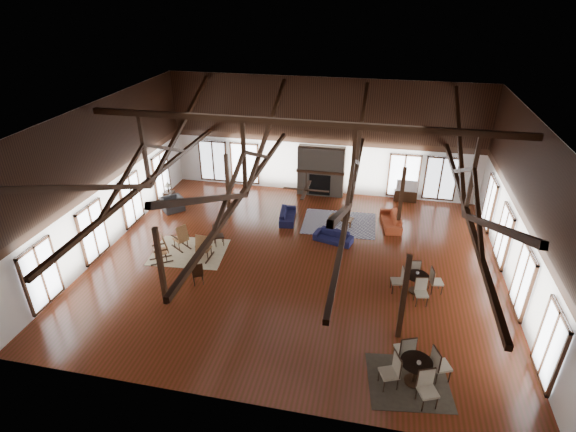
% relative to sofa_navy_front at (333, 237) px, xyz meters
% --- Properties ---
extents(floor, '(16.00, 16.00, 0.00)m').
position_rel_sofa_navy_front_xyz_m(floor, '(-1.26, -1.90, -0.25)').
color(floor, '#5B2013').
rests_on(floor, ground).
extents(ceiling, '(16.00, 14.00, 0.02)m').
position_rel_sofa_navy_front_xyz_m(ceiling, '(-1.26, -1.90, 5.75)').
color(ceiling, black).
rests_on(ceiling, wall_back).
extents(wall_back, '(16.00, 0.02, 6.00)m').
position_rel_sofa_navy_front_xyz_m(wall_back, '(-1.26, 5.10, 2.75)').
color(wall_back, silver).
rests_on(wall_back, floor).
extents(wall_front, '(16.00, 0.02, 6.00)m').
position_rel_sofa_navy_front_xyz_m(wall_front, '(-1.26, -8.90, 2.75)').
color(wall_front, silver).
rests_on(wall_front, floor).
extents(wall_left, '(0.02, 14.00, 6.00)m').
position_rel_sofa_navy_front_xyz_m(wall_left, '(-9.26, -1.90, 2.75)').
color(wall_left, silver).
rests_on(wall_left, floor).
extents(wall_right, '(0.02, 14.00, 6.00)m').
position_rel_sofa_navy_front_xyz_m(wall_right, '(6.74, -1.90, 2.75)').
color(wall_right, silver).
rests_on(wall_right, floor).
extents(roof_truss, '(15.60, 14.07, 3.14)m').
position_rel_sofa_navy_front_xyz_m(roof_truss, '(-1.26, -1.90, 3.78)').
color(roof_truss, black).
rests_on(roof_truss, wall_back).
extents(post_grid, '(8.16, 7.16, 3.05)m').
position_rel_sofa_navy_front_xyz_m(post_grid, '(-1.26, -1.90, 1.28)').
color(post_grid, black).
rests_on(post_grid, floor).
extents(fireplace, '(2.50, 0.69, 2.60)m').
position_rel_sofa_navy_front_xyz_m(fireplace, '(-1.26, 4.77, 1.04)').
color(fireplace, '#6D6153').
rests_on(fireplace, floor).
extents(ceiling_fan, '(1.60, 1.60, 0.75)m').
position_rel_sofa_navy_front_xyz_m(ceiling_fan, '(-0.76, -2.90, 3.49)').
color(ceiling_fan, black).
rests_on(ceiling_fan, roof_truss).
extents(sofa_navy_front, '(1.79, 1.07, 0.49)m').
position_rel_sofa_navy_front_xyz_m(sofa_navy_front, '(0.00, 0.00, 0.00)').
color(sofa_navy_front, '#17173F').
rests_on(sofa_navy_front, floor).
extents(sofa_navy_left, '(1.78, 0.87, 0.50)m').
position_rel_sofa_navy_front_xyz_m(sofa_navy_left, '(-2.35, 1.54, 0.01)').
color(sofa_navy_left, '#131436').
rests_on(sofa_navy_left, floor).
extents(sofa_orange, '(2.05, 1.06, 0.57)m').
position_rel_sofa_navy_front_xyz_m(sofa_orange, '(2.44, 1.99, 0.04)').
color(sofa_orange, '#9D3C1E').
rests_on(sofa_orange, floor).
extents(coffee_table, '(1.16, 0.81, 0.41)m').
position_rel_sofa_navy_front_xyz_m(coffee_table, '(0.17, 1.55, 0.10)').
color(coffee_table, brown).
rests_on(coffee_table, floor).
extents(vase, '(0.20, 0.20, 0.20)m').
position_rel_sofa_navy_front_xyz_m(vase, '(0.05, 1.46, 0.26)').
color(vase, '#B2B2B2').
rests_on(vase, coffee_table).
extents(armchair, '(1.34, 1.34, 0.66)m').
position_rel_sofa_navy_front_xyz_m(armchair, '(-8.13, 1.39, 0.08)').
color(armchair, '#28282A').
rests_on(armchair, floor).
extents(side_table_lamp, '(0.47, 0.47, 1.20)m').
position_rel_sofa_navy_front_xyz_m(side_table_lamp, '(-8.61, 2.07, 0.21)').
color(side_table_lamp, black).
rests_on(side_table_lamp, floor).
extents(rocking_chair_a, '(0.97, 0.86, 1.12)m').
position_rel_sofa_navy_front_xyz_m(rocking_chair_a, '(-6.18, -1.89, 0.28)').
color(rocking_chair_a, olive).
rests_on(rocking_chair_a, floor).
extents(rocking_chair_b, '(0.52, 0.90, 1.14)m').
position_rel_sofa_navy_front_xyz_m(rocking_chair_b, '(-5.00, -2.46, 0.29)').
color(rocking_chair_b, olive).
rests_on(rocking_chair_b, floor).
extents(rocking_chair_c, '(1.01, 0.89, 1.15)m').
position_rel_sofa_navy_front_xyz_m(rocking_chair_c, '(-6.55, -2.89, 0.30)').
color(rocking_chair_c, olive).
rests_on(rocking_chair_c, floor).
extents(side_chair_a, '(0.56, 0.56, 0.98)m').
position_rel_sofa_navy_front_xyz_m(side_chair_a, '(-4.84, -1.34, 0.32)').
color(side_chair_a, black).
rests_on(side_chair_a, floor).
extents(side_chair_b, '(0.55, 0.55, 0.95)m').
position_rel_sofa_navy_front_xyz_m(side_chair_b, '(-4.56, -4.13, 0.31)').
color(side_chair_b, black).
rests_on(side_chair_b, floor).
extents(cafe_table_near, '(2.08, 2.08, 1.08)m').
position_rel_sofa_navy_front_xyz_m(cafe_table_near, '(3.15, -7.21, 0.29)').
color(cafe_table_near, black).
rests_on(cafe_table_near, floor).
extents(cafe_table_far, '(1.91, 1.91, 0.98)m').
position_rel_sofa_navy_front_xyz_m(cafe_table_far, '(3.38, -2.89, 0.24)').
color(cafe_table_far, black).
rests_on(cafe_table_far, floor).
extents(cup_near, '(0.16, 0.16, 0.10)m').
position_rel_sofa_navy_front_xyz_m(cup_near, '(3.20, -7.30, 0.58)').
color(cup_near, '#B2B2B2').
rests_on(cup_near, cafe_table_near).
extents(cup_far, '(0.12, 0.12, 0.09)m').
position_rel_sofa_navy_front_xyz_m(cup_far, '(3.36, -2.81, 0.51)').
color(cup_far, '#B2B2B2').
rests_on(cup_far, cafe_table_far).
extents(tv_console, '(1.13, 0.42, 0.57)m').
position_rel_sofa_navy_front_xyz_m(tv_console, '(3.13, 4.85, 0.04)').
color(tv_console, black).
rests_on(tv_console, floor).
extents(television, '(1.05, 0.17, 0.60)m').
position_rel_sofa_navy_front_xyz_m(television, '(3.16, 4.85, 0.62)').
color(television, '#B2B2B2').
rests_on(television, tv_console).
extents(rug_tan, '(3.20, 2.62, 0.01)m').
position_rel_sofa_navy_front_xyz_m(rug_tan, '(-5.80, -2.10, -0.24)').
color(rug_tan, '#C9B98B').
rests_on(rug_tan, floor).
extents(rug_navy, '(3.43, 2.62, 0.01)m').
position_rel_sofa_navy_front_xyz_m(rug_navy, '(0.08, 1.69, -0.24)').
color(rug_navy, '#171740').
rests_on(rug_navy, floor).
extents(rug_dark, '(2.52, 2.34, 0.01)m').
position_rel_sofa_navy_front_xyz_m(rug_dark, '(3.02, -7.25, -0.24)').
color(rug_dark, black).
rests_on(rug_dark, floor).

